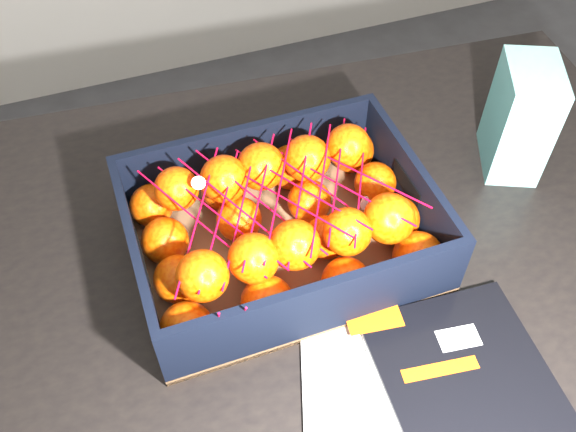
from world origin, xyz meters
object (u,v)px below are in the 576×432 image
object	(u,v)px
magazine_stack	(443,405)
produce_crate	(281,234)
table	(321,272)
retail_carton	(520,118)

from	to	relation	value
magazine_stack	produce_crate	distance (m)	0.32
magazine_stack	produce_crate	world-z (taller)	produce_crate
table	magazine_stack	world-z (taller)	magazine_stack
table	magazine_stack	size ratio (longest dim) A/B	3.37
magazine_stack	produce_crate	xyz separation A→B (m)	(-0.11, 0.30, 0.03)
table	retail_carton	size ratio (longest dim) A/B	6.84
magazine_stack	produce_crate	size ratio (longest dim) A/B	0.89
table	produce_crate	world-z (taller)	produce_crate
produce_crate	retail_carton	size ratio (longest dim) A/B	2.28
produce_crate	retail_carton	distance (m)	0.43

